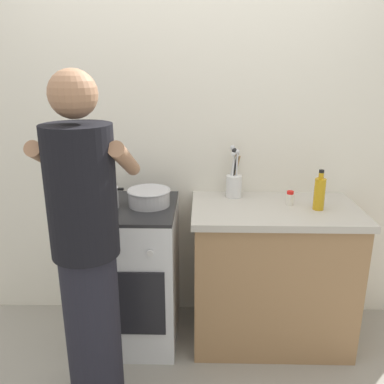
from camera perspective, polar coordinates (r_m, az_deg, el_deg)
ground at (r=2.72m, az=-1.20°, el=-21.32°), size 6.00×6.00×0.00m
back_wall at (r=2.66m, az=3.46°, el=7.60°), size 3.20×0.10×2.50m
countertop at (r=2.63m, az=11.20°, el=-11.34°), size 1.00×0.60×0.90m
stove_range at (r=2.63m, az=-8.91°, el=-11.26°), size 0.60×0.62×0.90m
pot at (r=2.43m, az=-12.85°, el=-0.81°), size 0.28×0.21×0.12m
mixing_bowl at (r=2.42m, az=-6.13°, el=-0.65°), size 0.26×0.26×0.10m
utensil_crock at (r=2.57m, az=5.98°, el=1.47°), size 0.10×0.10×0.33m
spice_bottle at (r=2.50m, az=13.76°, el=-0.84°), size 0.04×0.04×0.09m
oil_bottle at (r=2.44m, az=17.68°, el=-0.15°), size 0.06×0.06×0.24m
person at (r=1.91m, az=-14.62°, el=-9.45°), size 0.41×0.50×1.70m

